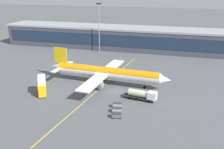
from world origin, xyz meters
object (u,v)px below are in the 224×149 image
catering_lift (42,86)px  baggage_cart_1 (117,110)px  baggage_cart_2 (117,105)px  baggage_cart_0 (117,115)px  fuel_tanker (142,95)px  main_airliner (107,73)px

catering_lift → baggage_cart_1: (27.25, -5.65, -2.28)m
catering_lift → baggage_cart_2: size_ratio=2.43×
baggage_cart_0 → fuel_tanker: bearing=70.7°
fuel_tanker → baggage_cart_2: (-6.22, -7.31, -0.96)m
baggage_cart_0 → baggage_cart_1: (-0.75, 3.11, 0.00)m
fuel_tanker → baggage_cart_2: size_ratio=3.76×
catering_lift → fuel_tanker: bearing=8.3°
baggage_cart_1 → baggage_cart_0: bearing=-76.5°
main_airliner → baggage_cart_0: 26.56m
fuel_tanker → catering_lift: (-32.72, -4.77, 1.32)m
main_airliner → baggage_cart_1: bearing=-65.4°
main_airliner → catering_lift: 23.44m
baggage_cart_1 → fuel_tanker: bearing=62.3°
main_airliner → baggage_cart_0: bearing=-66.8°
baggage_cart_1 → baggage_cart_2: (-0.75, 3.11, 0.00)m
baggage_cart_1 → baggage_cart_2: size_ratio=1.00×
baggage_cart_2 → baggage_cart_0: bearing=-76.5°
fuel_tanker → baggage_cart_1: 11.81m
main_airliner → baggage_cart_1: size_ratio=15.91×
fuel_tanker → baggage_cart_2: fuel_tanker is taller
fuel_tanker → baggage_cart_1: (-5.48, -10.42, -0.96)m
fuel_tanker → catering_lift: size_ratio=1.55×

